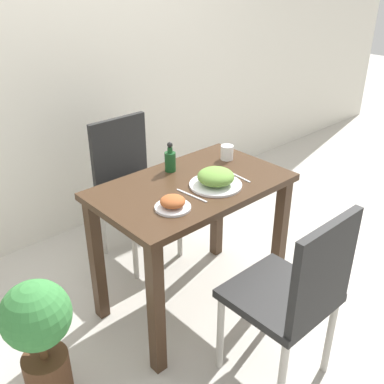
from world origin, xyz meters
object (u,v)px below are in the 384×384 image
object	(u,v)px
drink_cup	(227,152)
sauce_bottle	(170,160)
chair_near	(295,292)
food_plate	(216,178)
potted_plant_left	(40,335)
side_plate	(173,203)
chair_far	(131,181)

from	to	relation	value
drink_cup	sauce_bottle	world-z (taller)	sauce_bottle
chair_near	drink_cup	distance (m)	0.93
food_plate	potted_plant_left	xyz separation A→B (m)	(-0.98, 0.04, -0.42)
food_plate	side_plate	bearing A→B (deg)	-173.92
drink_cup	potted_plant_left	xyz separation A→B (m)	(-1.27, -0.16, -0.42)
chair_near	potted_plant_left	size ratio (longest dim) A/B	1.42
side_plate	drink_cup	world-z (taller)	drink_cup
chair_far	side_plate	bearing A→B (deg)	-111.36
chair_near	potted_plant_left	bearing A→B (deg)	-36.14
chair_far	potted_plant_left	distance (m)	1.22
chair_far	drink_cup	distance (m)	0.69
sauce_bottle	potted_plant_left	xyz separation A→B (m)	(-0.93, -0.25, -0.44)
drink_cup	chair_near	bearing A→B (deg)	-116.34
chair_far	potted_plant_left	world-z (taller)	chair_far
chair_far	side_plate	size ratio (longest dim) A/B	5.45
chair_far	potted_plant_left	bearing A→B (deg)	-143.94
chair_far	sauce_bottle	xyz separation A→B (m)	(-0.05, -0.46, 0.31)
chair_near	chair_far	world-z (taller)	same
drink_cup	sauce_bottle	distance (m)	0.35
food_plate	drink_cup	world-z (taller)	food_plate
chair_near	drink_cup	size ratio (longest dim) A/B	11.09
side_plate	potted_plant_left	xyz separation A→B (m)	(-0.67, 0.07, -0.41)
food_plate	drink_cup	bearing A→B (deg)	34.65
potted_plant_left	side_plate	bearing A→B (deg)	-6.13
side_plate	potted_plant_left	world-z (taller)	side_plate
chair_near	food_plate	world-z (taller)	chair_near
sauce_bottle	drink_cup	bearing A→B (deg)	-15.58
chair_near	potted_plant_left	distance (m)	1.09
chair_near	drink_cup	bearing A→B (deg)	-116.34
sauce_bottle	chair_near	bearing A→B (deg)	-93.61
side_plate	sauce_bottle	xyz separation A→B (m)	(0.26, 0.33, 0.03)
food_plate	side_plate	distance (m)	0.31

